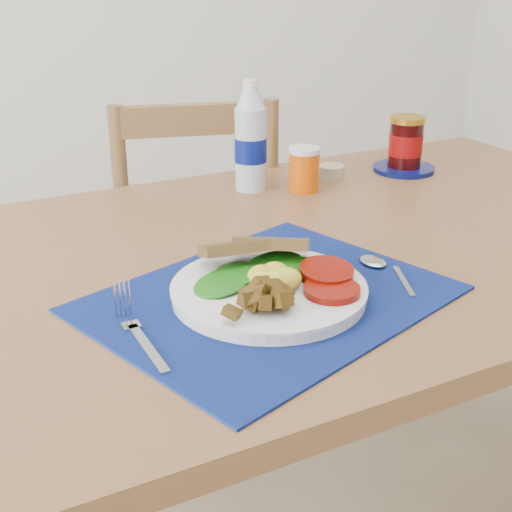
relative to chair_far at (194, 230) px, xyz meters
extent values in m
cube|color=brown|center=(0.04, -0.60, 0.17)|extent=(1.40, 0.90, 0.04)
cylinder|color=brown|center=(0.68, -0.21, -0.21)|extent=(0.06, 0.06, 0.71)
cube|color=brown|center=(0.02, 0.07, -0.14)|extent=(0.50, 0.49, 0.04)
cylinder|color=brown|center=(0.23, 0.17, -0.36)|extent=(0.04, 0.04, 0.40)
cylinder|color=brown|center=(-0.10, 0.27, -0.36)|extent=(0.04, 0.04, 0.40)
cylinder|color=brown|center=(0.14, -0.14, -0.36)|extent=(0.04, 0.04, 0.40)
cylinder|color=brown|center=(-0.19, -0.04, -0.36)|extent=(0.04, 0.04, 0.40)
cube|color=brown|center=(-0.03, -0.10, 0.31)|extent=(0.36, 0.13, 0.47)
cube|color=#03042F|center=(-0.20, -0.76, 0.19)|extent=(0.58, 0.51, 0.00)
cylinder|color=silver|center=(-0.20, -0.76, 0.20)|extent=(0.28, 0.28, 0.02)
ellipsoid|color=yellow|center=(-0.19, -0.77, 0.23)|extent=(0.07, 0.06, 0.03)
cylinder|color=#8B0605|center=(-0.12, -0.80, 0.22)|extent=(0.08, 0.08, 0.01)
ellipsoid|color=#0A4308|center=(-0.19, -0.72, 0.22)|extent=(0.15, 0.09, 0.01)
cube|color=brown|center=(-0.18, -0.68, 0.24)|extent=(0.13, 0.10, 0.04)
cube|color=#B2B5BA|center=(-0.40, -0.82, 0.20)|extent=(0.01, 0.13, 0.00)
cube|color=#B2B5BA|center=(-0.40, -0.73, 0.20)|extent=(0.02, 0.07, 0.00)
cube|color=#B2B5BA|center=(0.01, -0.81, 0.20)|extent=(0.05, 0.10, 0.00)
ellipsoid|color=#B2B5BA|center=(0.01, -0.73, 0.20)|extent=(0.04, 0.05, 0.00)
cylinder|color=#ADBFCC|center=(0.02, -0.29, 0.28)|extent=(0.07, 0.07, 0.17)
cylinder|color=navy|center=(0.02, -0.29, 0.28)|extent=(0.07, 0.07, 0.05)
cone|color=#ADBFCC|center=(0.02, -0.29, 0.38)|extent=(0.06, 0.06, 0.04)
cylinder|color=white|center=(0.02, -0.29, 0.41)|extent=(0.03, 0.03, 0.02)
cylinder|color=#CE4F05|center=(0.11, -0.35, 0.23)|extent=(0.06, 0.06, 0.09)
cylinder|color=tan|center=(0.21, -0.30, 0.20)|extent=(0.06, 0.06, 0.03)
cylinder|color=#040E4F|center=(0.39, -0.33, 0.19)|extent=(0.14, 0.14, 0.01)
cylinder|color=black|center=(0.39, -0.33, 0.25)|extent=(0.08, 0.08, 0.10)
cylinder|color=maroon|center=(0.39, -0.33, 0.25)|extent=(0.08, 0.08, 0.05)
cylinder|color=#B3811D|center=(0.39, -0.33, 0.31)|extent=(0.08, 0.08, 0.01)
camera|label=1|loc=(-0.64, -1.57, 0.66)|focal=50.00mm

